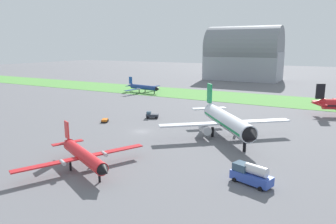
# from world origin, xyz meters

# --- Properties ---
(ground_plane) EXTENTS (600.00, 600.00, 0.00)m
(ground_plane) POSITION_xyz_m (0.00, 0.00, 0.00)
(ground_plane) COLOR slate
(grass_taxiway_strip) EXTENTS (360.00, 28.00, 0.08)m
(grass_taxiway_strip) POSITION_xyz_m (0.00, 63.94, 0.04)
(grass_taxiway_strip) COLOR #549342
(grass_taxiway_strip) RESTS_ON ground_plane
(airplane_midfield_jet) EXTENTS (25.85, 26.42, 11.22)m
(airplane_midfield_jet) POSITION_xyz_m (20.20, 5.26, 4.04)
(airplane_midfield_jet) COLOR silver
(airplane_midfield_jet) RESTS_ON ground_plane
(airplane_foreground_turboprop) EXTENTS (18.82, 21.65, 6.99)m
(airplane_foreground_turboprop) POSITION_xyz_m (4.79, -25.49, 2.56)
(airplane_foreground_turboprop) COLOR red
(airplane_foreground_turboprop) RESTS_ON ground_plane
(airplane_taxiing_turboprop) EXTENTS (19.57, 22.78, 6.85)m
(airplane_taxiing_turboprop) POSITION_xyz_m (-36.30, 56.60, 2.51)
(airplane_taxiing_turboprop) COLOR navy
(airplane_taxiing_turboprop) RESTS_ON ground_plane
(fuel_truck_near_gate) EXTENTS (6.92, 4.24, 3.29)m
(fuel_truck_near_gate) POSITION_xyz_m (31.94, -17.54, 1.58)
(fuel_truck_near_gate) COLOR #334FB2
(fuel_truck_near_gate) RESTS_ON ground_plane
(baggage_cart_midfield) EXTENTS (2.70, 2.93, 0.90)m
(baggage_cart_midfield) POSITION_xyz_m (-14.59, 3.48, 0.57)
(baggage_cart_midfield) COLOR orange
(baggage_cart_midfield) RESTS_ON ground_plane
(pushback_tug_by_runway) EXTENTS (4.02, 3.20, 1.95)m
(pushback_tug_by_runway) POSITION_xyz_m (-5.58, 14.05, 0.91)
(pushback_tug_by_runway) COLOR #2D333D
(pushback_tug_by_runway) RESTS_ON ground_plane
(hangar_distant) EXTENTS (45.09, 26.29, 32.98)m
(hangar_distant) POSITION_xyz_m (-12.04, 133.96, 15.60)
(hangar_distant) COLOR #9399A3
(hangar_distant) RESTS_ON ground_plane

